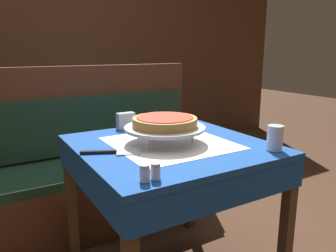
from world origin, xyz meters
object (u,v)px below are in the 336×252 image
at_px(pizza_server, 114,152).
at_px(napkin_holder, 126,121).
at_px(dining_table_front, 170,162).
at_px(condiment_caddy, 75,93).
at_px(pizza_pan_stand, 165,128).
at_px(deep_dish_pizza, 165,122).
at_px(booth_bench, 89,181).
at_px(water_glass_near, 275,138).
at_px(salt_shaker, 145,173).
at_px(pepper_shaker, 156,171).
at_px(dining_table_rear, 87,107).

distance_m(pizza_server, napkin_holder, 0.46).
relative_size(dining_table_front, condiment_caddy, 5.84).
xyz_separation_m(napkin_holder, condiment_caddy, (0.08, 1.34, 0.00)).
relative_size(pizza_pan_stand, condiment_caddy, 2.65).
bearing_deg(deep_dish_pizza, pizza_pan_stand, 0.00).
bearing_deg(booth_bench, water_glass_near, -65.30).
height_order(napkin_holder, condiment_caddy, condiment_caddy).
xyz_separation_m(pizza_pan_stand, salt_shaker, (-0.30, -0.38, -0.04)).
distance_m(dining_table_front, pepper_shaker, 0.48).
bearing_deg(pizza_pan_stand, napkin_holder, 96.82).
xyz_separation_m(deep_dish_pizza, salt_shaker, (-0.30, -0.38, -0.07)).
height_order(deep_dish_pizza, water_glass_near, deep_dish_pizza).
distance_m(booth_bench, water_glass_near, 1.33).
xyz_separation_m(dining_table_rear, water_glass_near, (0.22, -2.09, 0.15)).
bearing_deg(dining_table_rear, condiment_caddy, -170.09).
bearing_deg(pizza_server, booth_bench, 81.72).
relative_size(pizza_pan_stand, napkin_holder, 3.92).
xyz_separation_m(salt_shaker, napkin_holder, (0.26, 0.75, 0.02)).
bearing_deg(water_glass_near, booth_bench, 114.70).
distance_m(booth_bench, salt_shaker, 1.25).
xyz_separation_m(dining_table_front, salt_shaker, (-0.32, -0.36, 0.13)).
distance_m(dining_table_front, dining_table_rear, 1.75).
bearing_deg(deep_dish_pizza, napkin_holder, 96.82).
bearing_deg(deep_dish_pizza, salt_shaker, -128.17).
bearing_deg(napkin_holder, pizza_pan_stand, -83.18).
relative_size(dining_table_rear, water_glass_near, 6.77).
relative_size(deep_dish_pizza, pizza_server, 1.19).
distance_m(pizza_pan_stand, condiment_caddy, 1.71).
bearing_deg(deep_dish_pizza, water_glass_near, -44.92).
bearing_deg(booth_bench, salt_shaker, -97.08).
bearing_deg(condiment_caddy, pepper_shaker, -97.99).
bearing_deg(napkin_holder, condiment_caddy, 86.65).
bearing_deg(pizza_server, dining_table_rear, 76.76).
relative_size(salt_shaker, pepper_shaker, 1.03).
bearing_deg(napkin_holder, salt_shaker, -108.93).
height_order(dining_table_rear, pizza_server, pizza_server).
relative_size(pizza_pan_stand, pepper_shaker, 6.74).
distance_m(pizza_server, water_glass_near, 0.71).
height_order(booth_bench, salt_shaker, booth_bench).
bearing_deg(condiment_caddy, pizza_server, -100.07).
xyz_separation_m(booth_bench, deep_dish_pizza, (0.16, -0.77, 0.54)).
distance_m(dining_table_rear, salt_shaker, 2.16).
distance_m(napkin_holder, condiment_caddy, 1.35).
xyz_separation_m(dining_table_rear, pizza_pan_stand, (-0.14, -1.73, 0.16)).
distance_m(water_glass_near, condiment_caddy, 2.09).
relative_size(salt_shaker, condiment_caddy, 0.41).
bearing_deg(condiment_caddy, booth_bench, -101.55).
height_order(booth_bench, water_glass_near, booth_bench).
bearing_deg(pepper_shaker, napkin_holder, 73.98).
bearing_deg(napkin_holder, pepper_shaker, -106.02).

